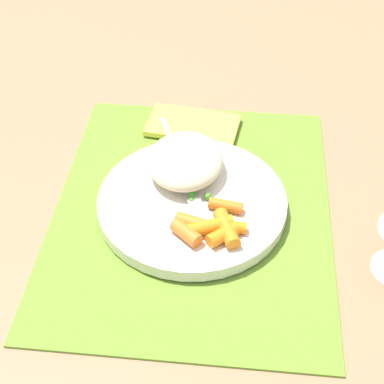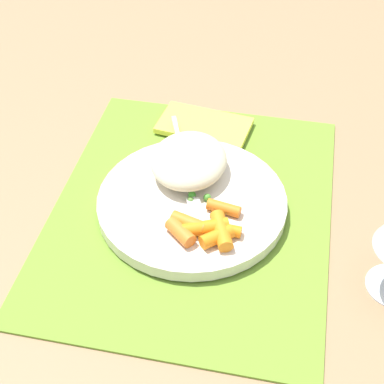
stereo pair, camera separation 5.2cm
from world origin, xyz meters
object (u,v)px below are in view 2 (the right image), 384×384
(carrot_portion, at_px, (208,227))
(fork, at_px, (188,178))
(napkin, at_px, (204,125))
(plate, at_px, (192,203))
(rice_mound, at_px, (189,160))

(carrot_portion, height_order, fork, carrot_portion)
(carrot_portion, xyz_separation_m, napkin, (-0.21, -0.04, -0.02))
(carrot_portion, bearing_deg, fork, -154.03)
(plate, bearing_deg, carrot_portion, 28.92)
(rice_mound, bearing_deg, carrot_portion, 23.25)
(carrot_portion, relative_size, fork, 0.44)
(napkin, bearing_deg, fork, 1.37)
(plate, distance_m, carrot_portion, 0.06)
(napkin, bearing_deg, rice_mound, 0.71)
(carrot_portion, bearing_deg, plate, -151.08)
(plate, bearing_deg, fork, -159.28)
(fork, bearing_deg, rice_mound, -173.57)
(rice_mound, height_order, napkin, rice_mound)
(rice_mound, xyz_separation_m, carrot_portion, (0.10, 0.04, -0.01))
(rice_mound, xyz_separation_m, napkin, (-0.11, -0.00, -0.03))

